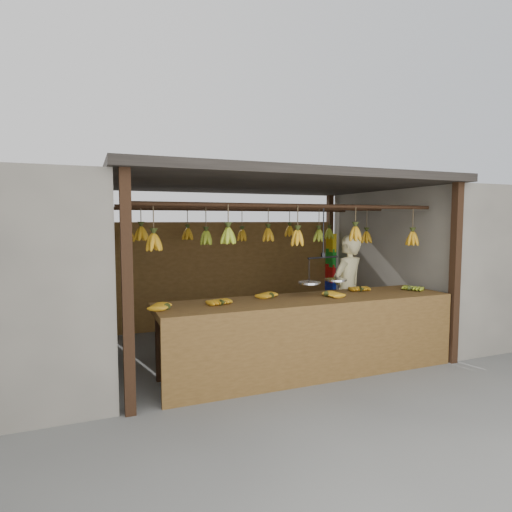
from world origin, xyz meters
name	(u,v)px	position (x,y,z in m)	size (l,w,h in m)	color
ground	(264,347)	(0.00, 0.00, 0.00)	(80.00, 80.00, 0.00)	#5B5B57
stall	(255,211)	(0.00, 0.33, 1.97)	(4.30, 3.30, 2.40)	black
neighbor_right	(455,260)	(3.60, 0.00, 1.15)	(3.00, 3.00, 2.30)	slate
counter	(313,316)	(0.10, -1.23, 0.71)	(3.63, 0.83, 0.96)	brown
hanging_bananas	(265,236)	(0.01, -0.01, 1.61)	(3.64, 2.25, 0.38)	orange
balance_scale	(323,277)	(0.37, -1.00, 1.13)	(0.70, 0.36, 0.94)	black
vendor	(347,290)	(1.19, -0.32, 0.81)	(0.59, 0.39, 1.62)	beige
bag_bundles	(331,265)	(1.94, 1.35, 0.98)	(0.08, 0.26, 1.19)	yellow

